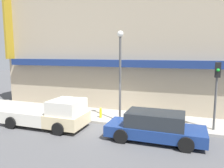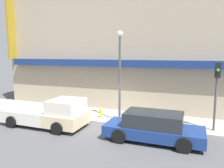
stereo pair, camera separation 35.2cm
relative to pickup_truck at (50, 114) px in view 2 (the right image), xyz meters
The scene contains 8 objects.
ground_plane 3.17m from the pickup_truck, 27.52° to the left, with size 80.00×80.00×0.00m, color #4C4C4F.
sidewalk 4.08m from the pickup_truck, 47.27° to the left, with size 36.00×3.06×0.15m.
building 7.56m from the pickup_truck, 65.54° to the left, with size 19.80×3.80×9.29m.
pickup_truck is the anchor object (origin of this frame).
parked_car 6.15m from the pickup_truck, ahead, with size 4.83×2.03×1.45m.
fire_hydrant 3.23m from the pickup_truck, 44.17° to the left, with size 0.16×0.16×0.66m.
street_lamp 5.05m from the pickup_truck, 26.60° to the left, with size 0.36×0.36×5.48m.
traffic_light 9.50m from the pickup_truck, 13.21° to the left, with size 0.28×0.42×3.71m.
Camera 2 is at (5.19, -11.87, 4.32)m, focal length 35.00 mm.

